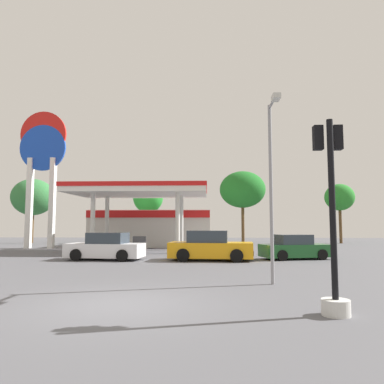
{
  "coord_description": "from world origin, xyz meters",
  "views": [
    {
      "loc": [
        2.21,
        -9.18,
        1.99
      ],
      "look_at": [
        1.19,
        15.53,
        4.19
      ],
      "focal_mm": 33.96,
      "sensor_mm": 36.0,
      "label": 1
    }
  ],
  "objects": [
    {
      "name": "tree_1",
      "position": [
        -4.14,
        29.59,
        4.83
      ],
      "size": [
        3.22,
        3.22,
        6.55
      ],
      "color": "brown",
      "rests_on": "ground"
    },
    {
      "name": "corner_streetlamp",
      "position": [
        4.39,
        2.96,
        3.73
      ],
      "size": [
        0.24,
        1.48,
        6.11
      ],
      "color": "gray",
      "rests_on": "ground"
    },
    {
      "name": "car_1",
      "position": [
        7.24,
        12.02,
        0.64
      ],
      "size": [
        4.2,
        2.58,
        1.4
      ],
      "color": "black",
      "rests_on": "ground"
    },
    {
      "name": "gas_station",
      "position": [
        -2.8,
        22.48,
        2.19
      ],
      "size": [
        10.49,
        11.93,
        4.83
      ],
      "color": "beige",
      "rests_on": "ground"
    },
    {
      "name": "tree_0",
      "position": [
        -16.41,
        28.78,
        4.87
      ],
      "size": [
        4.43,
        4.43,
        6.83
      ],
      "color": "brown",
      "rests_on": "ground"
    },
    {
      "name": "station_pole_sign",
      "position": [
        -11.74,
        20.66,
        7.34
      ],
      "size": [
        3.93,
        0.56,
        11.61
      ],
      "color": "white",
      "rests_on": "ground"
    },
    {
      "name": "car_2",
      "position": [
        -3.5,
        11.21,
        0.69
      ],
      "size": [
        4.42,
        2.3,
        1.52
      ],
      "color": "black",
      "rests_on": "ground"
    },
    {
      "name": "tree_3",
      "position": [
        16.21,
        29.64,
        4.8
      ],
      "size": [
        3.05,
        3.05,
        6.24
      ],
      "color": "brown",
      "rests_on": "ground"
    },
    {
      "name": "car_0",
      "position": [
        2.39,
        11.13,
        0.74
      ],
      "size": [
        4.74,
        2.41,
        1.64
      ],
      "color": "black",
      "rests_on": "ground"
    },
    {
      "name": "ground_plane",
      "position": [
        0.0,
        0.0,
        0.0
      ],
      "size": [
        90.0,
        90.0,
        0.0
      ],
      "primitive_type": "plane",
      "color": "#56565B",
      "rests_on": "ground"
    },
    {
      "name": "traffic_signal_1",
      "position": [
        5.01,
        -0.9,
        1.72
      ],
      "size": [
        0.65,
        0.67,
        4.37
      ],
      "color": "silver",
      "rests_on": "ground"
    },
    {
      "name": "tree_2",
      "position": [
        5.92,
        28.6,
        5.58
      ],
      "size": [
        4.74,
        4.74,
        7.5
      ],
      "color": "brown",
      "rests_on": "ground"
    }
  ]
}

